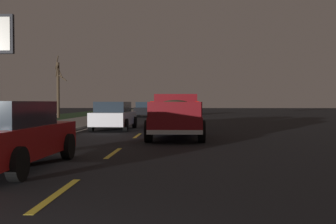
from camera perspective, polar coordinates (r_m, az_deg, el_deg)
The scene contains 10 objects.
ground at distance 29.88m, azimuth -1.73°, elevation -1.47°, with size 144.00×144.00×0.00m, color black.
sidewalk_shoulder at distance 30.81m, azimuth -12.37°, elevation -1.30°, with size 108.00×4.00×0.12m, color gray.
grass_verge at distance 32.44m, azimuth -20.95°, elevation -1.33°, with size 108.00×6.00×0.01m, color #1E3819.
lane_markings at distance 32.45m, azimuth -5.87°, elevation -1.24°, with size 108.55×3.54×0.01m.
pickup_truck at distance 16.58m, azimuth 1.11°, elevation -0.42°, with size 5.44×2.31×1.87m.
sedan_black at distance 40.54m, azimuth -3.40°, elevation 0.40°, with size 4.40×2.02×1.54m.
sedan_blue at distance 23.28m, azimuth 1.01°, elevation -0.36°, with size 4.40×2.02×1.54m.
sedan_red at distance 9.63m, azimuth -22.42°, elevation -3.04°, with size 4.44×2.09×1.54m.
sedan_white at distance 21.68m, azimuth -7.88°, elevation -0.51°, with size 4.45×2.10×1.54m.
bare_tree_far at distance 38.99m, azimuth -15.72°, elevation 3.40°, with size 1.81×1.49×6.00m.
Camera 1 is at (-2.77, -2.09, 1.52)m, focal length 41.81 mm.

